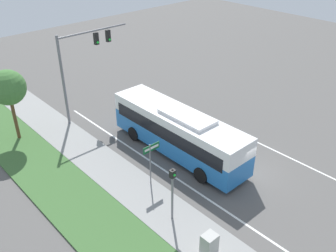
{
  "coord_description": "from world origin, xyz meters",
  "views": [
    {
      "loc": [
        -16.53,
        -10.77,
        14.44
      ],
      "look_at": [
        -1.52,
        5.64,
        1.67
      ],
      "focal_mm": 40.0,
      "sensor_mm": 36.0,
      "label": 1
    }
  ],
  "objects_px": {
    "bus": "(178,130)",
    "pedestrian_signal": "(172,187)",
    "utility_cabinet": "(209,244)",
    "street_sign": "(151,157)",
    "signal_gantry": "(81,58)"
  },
  "relations": [
    {
      "from": "pedestrian_signal",
      "to": "utility_cabinet",
      "type": "distance_m",
      "value": 3.31
    },
    {
      "from": "street_sign",
      "to": "utility_cabinet",
      "type": "xyz_separation_m",
      "value": [
        -1.42,
        -5.95,
        -1.32
      ]
    },
    {
      "from": "street_sign",
      "to": "bus",
      "type": "bearing_deg",
      "value": 21.97
    },
    {
      "from": "bus",
      "to": "signal_gantry",
      "type": "relative_size",
      "value": 1.52
    },
    {
      "from": "bus",
      "to": "pedestrian_signal",
      "type": "relative_size",
      "value": 3.25
    },
    {
      "from": "bus",
      "to": "signal_gantry",
      "type": "xyz_separation_m",
      "value": [
        -1.82,
        8.56,
        3.21
      ]
    },
    {
      "from": "street_sign",
      "to": "utility_cabinet",
      "type": "height_order",
      "value": "street_sign"
    },
    {
      "from": "street_sign",
      "to": "signal_gantry",
      "type": "bearing_deg",
      "value": 79.85
    },
    {
      "from": "signal_gantry",
      "to": "pedestrian_signal",
      "type": "distance_m",
      "value": 13.65
    },
    {
      "from": "street_sign",
      "to": "utility_cabinet",
      "type": "distance_m",
      "value": 6.26
    },
    {
      "from": "bus",
      "to": "utility_cabinet",
      "type": "bearing_deg",
      "value": -124.18
    },
    {
      "from": "bus",
      "to": "street_sign",
      "type": "distance_m",
      "value": 3.9
    },
    {
      "from": "pedestrian_signal",
      "to": "utility_cabinet",
      "type": "height_order",
      "value": "pedestrian_signal"
    },
    {
      "from": "pedestrian_signal",
      "to": "utility_cabinet",
      "type": "relative_size",
      "value": 2.89
    },
    {
      "from": "signal_gantry",
      "to": "pedestrian_signal",
      "type": "relative_size",
      "value": 2.14
    }
  ]
}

